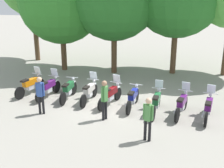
{
  "coord_description": "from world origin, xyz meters",
  "views": [
    {
      "loc": [
        2.4,
        -12.77,
        5.47
      ],
      "look_at": [
        0.0,
        0.5,
        0.9
      ],
      "focal_mm": 47.05,
      "sensor_mm": 36.0,
      "label": 1
    }
  ],
  "objects": [
    {
      "name": "ground_plane",
      "position": [
        0.0,
        0.0,
        0.0
      ],
      "size": [
        80.0,
        80.0,
        0.0
      ],
      "primitive_type": "plane",
      "color": "gray"
    },
    {
      "name": "motorcycle_3",
      "position": [
        -1.09,
        0.29,
        0.52
      ],
      "size": [
        0.64,
        2.19,
        1.37
      ],
      "rotation": [
        0.0,
        0.0,
        1.46
      ],
      "color": "black",
      "rests_on": "ground_plane"
    },
    {
      "name": "motorcycle_0",
      "position": [
        -4.38,
        0.73,
        0.52
      ],
      "size": [
        0.84,
        2.13,
        1.37
      ],
      "rotation": [
        0.0,
        0.0,
        1.29
      ],
      "color": "black",
      "rests_on": "ground_plane"
    },
    {
      "name": "person_0",
      "position": [
        -2.82,
        -1.51,
        1.01
      ],
      "size": [
        0.4,
        0.23,
        1.72
      ],
      "rotation": [
        0.0,
        0.0,
        1.61
      ],
      "color": "black",
      "rests_on": "ground_plane"
    },
    {
      "name": "motorcycle_2",
      "position": [
        -2.19,
        0.41,
        0.5
      ],
      "size": [
        0.62,
        2.19,
        0.99
      ],
      "rotation": [
        0.0,
        0.0,
        1.53
      ],
      "color": "black",
      "rests_on": "ground_plane"
    },
    {
      "name": "motorcycle_6",
      "position": [
        2.19,
        -0.47,
        0.52
      ],
      "size": [
        0.64,
        2.19,
        1.37
      ],
      "rotation": [
        0.0,
        0.0,
        1.46
      ],
      "color": "black",
      "rests_on": "ground_plane"
    },
    {
      "name": "tree_1",
      "position": [
        -4.19,
        5.58,
        4.49
      ],
      "size": [
        5.39,
        5.39,
        7.19
      ],
      "color": "brown",
      "rests_on": "ground_plane"
    },
    {
      "name": "motorcycle_8",
      "position": [
        4.39,
        -0.73,
        0.52
      ],
      "size": [
        0.76,
        2.16,
        1.37
      ],
      "rotation": [
        0.0,
        0.0,
        1.35
      ],
      "color": "black",
      "rests_on": "ground_plane"
    },
    {
      "name": "person_2",
      "position": [
        1.96,
        -3.08,
        0.99
      ],
      "size": [
        0.41,
        0.28,
        1.69
      ],
      "rotation": [
        0.0,
        0.0,
        1.29
      ],
      "color": "black",
      "rests_on": "ground_plane"
    },
    {
      "name": "motorcycle_5",
      "position": [
        1.1,
        -0.12,
        0.5
      ],
      "size": [
        0.66,
        2.18,
        0.99
      ],
      "rotation": [
        0.0,
        0.0,
        1.44
      ],
      "color": "black",
      "rests_on": "ground_plane"
    },
    {
      "name": "person_1",
      "position": [
        0.06,
        -1.6,
        1.03
      ],
      "size": [
        0.31,
        0.39,
        1.75
      ],
      "rotation": [
        0.0,
        0.0,
        2.62
      ],
      "color": "black",
      "rests_on": "ground_plane"
    },
    {
      "name": "motorcycle_1",
      "position": [
        -3.28,
        0.5,
        0.52
      ],
      "size": [
        0.73,
        2.17,
        1.37
      ],
      "rotation": [
        0.0,
        0.0,
        1.38
      ],
      "color": "black",
      "rests_on": "ground_plane"
    },
    {
      "name": "motorcycle_4",
      "position": [
        0.01,
        0.03,
        0.52
      ],
      "size": [
        0.88,
        2.11,
        1.37
      ],
      "rotation": [
        0.0,
        0.0,
        1.25
      ],
      "color": "black",
      "rests_on": "ground_plane"
    },
    {
      "name": "motorcycle_7",
      "position": [
        3.3,
        -0.54,
        0.52
      ],
      "size": [
        0.82,
        2.14,
        1.37
      ],
      "rotation": [
        0.0,
        0.0,
        1.31
      ],
      "color": "black",
      "rests_on": "ground_plane"
    }
  ]
}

